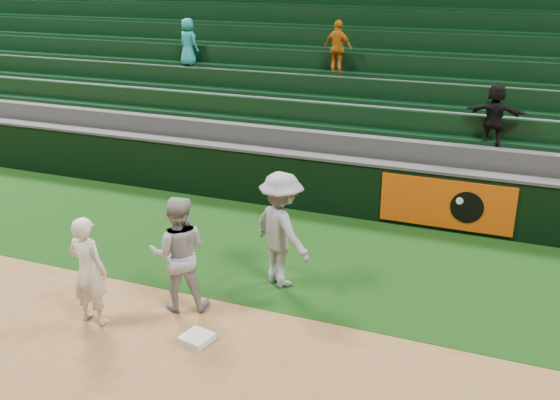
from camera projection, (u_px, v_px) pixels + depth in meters
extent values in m
plane|color=brown|center=(190.00, 329.00, 9.21)|extent=(70.00, 70.00, 0.00)
cube|color=black|center=(268.00, 248.00, 11.81)|extent=(36.00, 4.20, 0.01)
cube|color=white|center=(197.00, 338.00, 8.90)|extent=(0.47, 0.47, 0.09)
imported|color=white|center=(88.00, 271.00, 9.11)|extent=(0.64, 0.44, 1.70)
imported|color=#9B9EA5|center=(179.00, 254.00, 9.48)|extent=(1.10, 1.00, 1.84)
imported|color=#8F929B|center=(281.00, 230.00, 10.17)|extent=(1.46, 1.28, 1.95)
cube|color=black|center=(306.00, 183.00, 13.52)|extent=(36.00, 0.35, 1.20)
cube|color=#D84C0A|center=(446.00, 204.00, 12.32)|extent=(2.60, 0.05, 1.00)
cylinder|color=black|center=(467.00, 207.00, 12.16)|extent=(0.64, 0.02, 0.64)
cylinder|color=white|center=(460.00, 201.00, 12.15)|extent=(0.14, 0.02, 0.14)
cube|color=#424244|center=(307.00, 155.00, 13.30)|extent=(36.00, 0.40, 0.06)
cube|color=#38383A|center=(317.00, 164.00, 14.07)|extent=(36.00, 0.85, 1.65)
cube|color=black|center=(322.00, 114.00, 13.91)|extent=(36.00, 0.14, 0.50)
cube|color=black|center=(319.00, 125.00, 13.83)|extent=(36.00, 0.45, 0.08)
cube|color=#38383A|center=(329.00, 144.00, 14.73)|extent=(36.00, 0.85, 2.10)
cube|color=black|center=(333.00, 88.00, 14.49)|extent=(36.00, 0.14, 0.50)
cube|color=black|center=(331.00, 98.00, 14.41)|extent=(36.00, 0.45, 0.08)
cube|color=#38383A|center=(339.00, 127.00, 15.38)|extent=(36.00, 0.85, 2.55)
cube|color=black|center=(344.00, 63.00, 15.06)|extent=(36.00, 0.14, 0.50)
cube|color=black|center=(342.00, 73.00, 14.99)|extent=(36.00, 0.45, 0.08)
cube|color=#38383A|center=(349.00, 111.00, 16.04)|extent=(36.00, 0.85, 3.00)
cube|color=black|center=(354.00, 40.00, 15.64)|extent=(36.00, 0.14, 0.50)
cube|color=black|center=(352.00, 50.00, 15.57)|extent=(36.00, 0.45, 0.08)
cube|color=#38383A|center=(358.00, 96.00, 16.70)|extent=(36.00, 0.85, 3.45)
cube|color=black|center=(364.00, 19.00, 16.22)|extent=(36.00, 0.14, 0.50)
cube|color=black|center=(362.00, 28.00, 16.15)|extent=(36.00, 0.45, 0.08)
cube|color=#38383A|center=(366.00, 83.00, 17.36)|extent=(36.00, 0.85, 3.90)
cube|color=black|center=(370.00, 8.00, 16.73)|extent=(36.00, 0.45, 0.08)
cube|color=#38383A|center=(374.00, 70.00, 18.02)|extent=(36.00, 0.85, 4.35)
imported|color=teal|center=(188.00, 42.00, 16.09)|extent=(0.68, 0.55, 1.20)
imported|color=#BE5F11|center=(338.00, 48.00, 14.70)|extent=(0.81, 0.51, 1.28)
imported|color=black|center=(495.00, 115.00, 12.26)|extent=(1.19, 0.52, 1.24)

